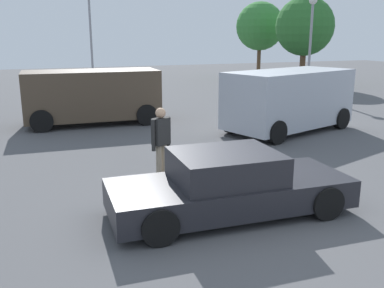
# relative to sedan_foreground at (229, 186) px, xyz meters

# --- Properties ---
(ground_plane) EXTENTS (80.00, 80.00, 0.00)m
(ground_plane) POSITION_rel_sedan_foreground_xyz_m (-0.00, -0.08, -0.56)
(ground_plane) COLOR #515154
(sedan_foreground) EXTENTS (4.65, 2.01, 1.23)m
(sedan_foreground) POSITION_rel_sedan_foreground_xyz_m (0.00, 0.00, 0.00)
(sedan_foreground) COLOR #232328
(sedan_foreground) RESTS_ON ground_plane
(dog) EXTENTS (0.59, 0.25, 0.38)m
(dog) POSITION_rel_sedan_foreground_xyz_m (2.42, 1.54, -0.33)
(dog) COLOR beige
(dog) RESTS_ON ground_plane
(van_white) EXTENTS (5.22, 3.49, 2.13)m
(van_white) POSITION_rel_sedan_foreground_xyz_m (5.16, 5.84, 0.59)
(van_white) COLOR #B2B7C1
(van_white) RESTS_ON ground_plane
(suv_dark) EXTENTS (5.04, 2.34, 2.04)m
(suv_dark) POSITION_rel_sedan_foreground_xyz_m (-1.10, 9.63, 0.55)
(suv_dark) COLOR #4C3D2D
(suv_dark) RESTS_ON ground_plane
(pedestrian) EXTENTS (0.52, 0.40, 1.73)m
(pedestrian) POSITION_rel_sedan_foreground_xyz_m (-0.61, 2.33, 0.47)
(pedestrian) COLOR gray
(pedestrian) RESTS_ON ground_plane
(light_post_near) EXTENTS (0.44, 0.44, 5.36)m
(light_post_near) POSITION_rel_sedan_foreground_xyz_m (11.50, 13.48, 3.17)
(light_post_near) COLOR gray
(light_post_near) RESTS_ON ground_plane
(light_post_mid) EXTENTS (0.44, 0.44, 5.99)m
(light_post_mid) POSITION_rel_sedan_foreground_xyz_m (0.71, 21.56, 3.54)
(light_post_mid) COLOR gray
(light_post_mid) RESTS_ON ground_plane
(tree_back_left) EXTENTS (3.66, 3.66, 5.81)m
(tree_back_left) POSITION_rel_sedan_foreground_xyz_m (13.75, 22.99, 3.40)
(tree_back_left) COLOR brown
(tree_back_left) RESTS_ON ground_plane
(tree_back_center) EXTENTS (3.86, 3.86, 5.81)m
(tree_back_center) POSITION_rel_sedan_foreground_xyz_m (14.18, 17.85, 3.30)
(tree_back_center) COLOR brown
(tree_back_center) RESTS_ON ground_plane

